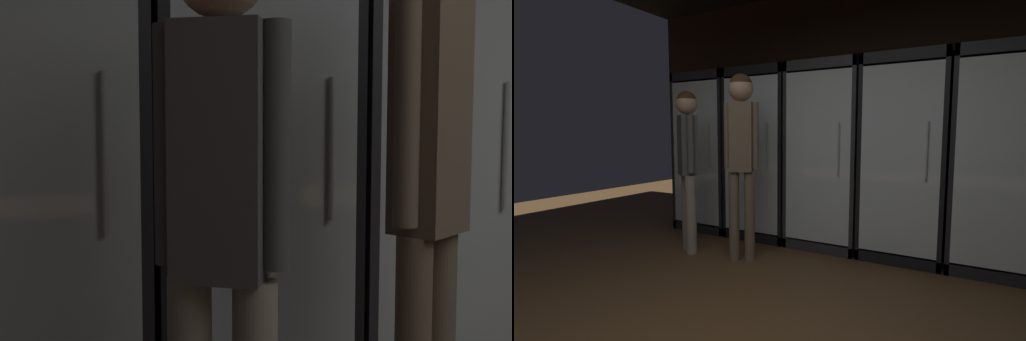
# 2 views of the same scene
# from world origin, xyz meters

# --- Properties ---
(wall_back) EXTENTS (6.00, 0.06, 2.80)m
(wall_back) POSITION_xyz_m (0.00, 3.03, 1.40)
(wall_back) COLOR black
(wall_back) RESTS_ON ground
(cooler_far_left) EXTENTS (0.76, 0.60, 1.93)m
(cooler_far_left) POSITION_xyz_m (-2.03, 2.74, 0.95)
(cooler_far_left) COLOR black
(cooler_far_left) RESTS_ON ground
(cooler_left) EXTENTS (0.76, 0.60, 1.93)m
(cooler_left) POSITION_xyz_m (-1.25, 2.74, 0.94)
(cooler_left) COLOR black
(cooler_left) RESTS_ON ground
(cooler_center) EXTENTS (0.76, 0.60, 1.93)m
(cooler_center) POSITION_xyz_m (-0.47, 2.74, 0.95)
(cooler_center) COLOR #2B2B30
(cooler_center) RESTS_ON ground
(shopper_near) EXTENTS (0.28, 0.25, 1.63)m
(shopper_near) POSITION_xyz_m (-1.62, 1.83, 1.01)
(shopper_near) COLOR gray
(shopper_near) RESTS_ON ground
(shopper_far) EXTENTS (0.30, 0.23, 1.75)m
(shopper_far) POSITION_xyz_m (-1.01, 1.87, 1.14)
(shopper_far) COLOR #72604C
(shopper_far) RESTS_ON ground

